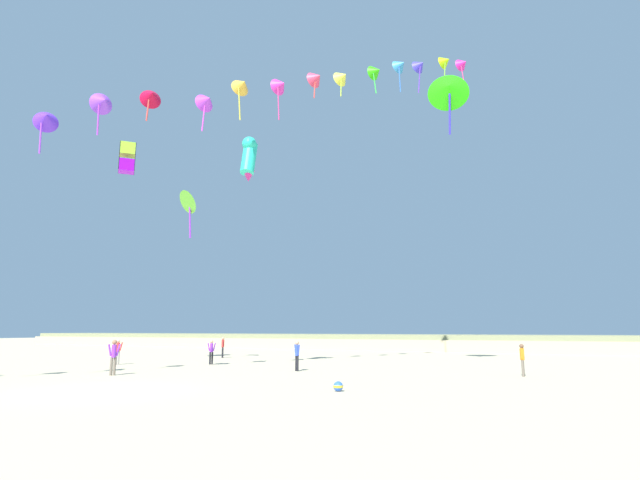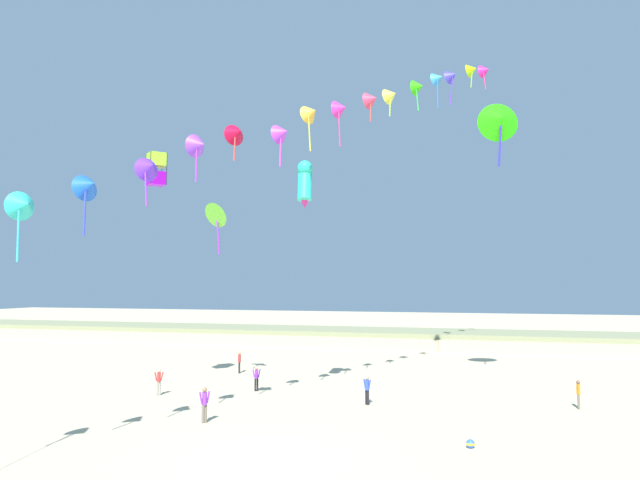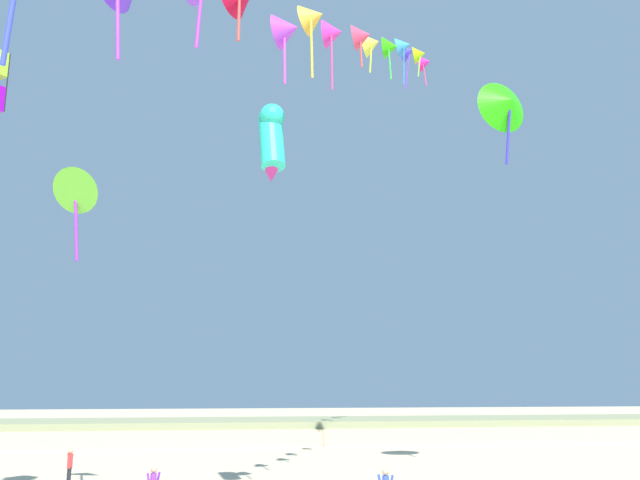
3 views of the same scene
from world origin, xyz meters
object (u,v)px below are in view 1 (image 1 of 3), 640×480
(person_mid_center, at_px, (118,350))
(person_far_left, at_px, (223,346))
(person_far_center, at_px, (522,358))
(person_near_left, at_px, (211,350))
(beach_ball, at_px, (338,386))
(large_kite_low_lead, at_px, (127,158))
(person_far_right, at_px, (297,354))
(large_kite_mid_trail, at_px, (191,201))
(large_kite_high_solo, at_px, (448,89))
(person_near_right, at_px, (114,355))
(large_kite_outer_drift, at_px, (249,157))

(person_mid_center, xyz_separation_m, person_far_left, (1.24, 9.49, 0.02))
(person_far_center, bearing_deg, person_far_left, 163.78)
(person_near_left, xyz_separation_m, beach_ball, (13.43, -9.51, -0.73))
(person_far_left, relative_size, large_kite_low_lead, 0.80)
(person_far_left, distance_m, person_far_right, 14.60)
(person_far_left, height_order, large_kite_low_lead, large_kite_low_lead)
(large_kite_low_lead, xyz_separation_m, large_kite_mid_trail, (2.48, 4.00, -2.48))
(large_kite_high_solo, bearing_deg, person_mid_center, -162.18)
(person_near_right, height_order, person_mid_center, person_near_right)
(person_near_right, bearing_deg, large_kite_mid_trail, 112.78)
(large_kite_high_solo, distance_m, large_kite_outer_drift, 13.63)
(large_kite_mid_trail, bearing_deg, person_far_center, -3.67)
(large_kite_outer_drift, bearing_deg, large_kite_low_lead, -173.94)
(person_mid_center, distance_m, person_far_right, 12.95)
(person_near_right, relative_size, large_kite_mid_trail, 0.46)
(person_far_right, height_order, person_far_center, person_far_right)
(person_far_right, xyz_separation_m, person_far_center, (11.43, 2.02, -0.04))
(person_near_right, height_order, person_far_center, person_near_right)
(person_far_left, xyz_separation_m, large_kite_mid_trail, (0.60, -5.28, 10.78))
(person_near_right, xyz_separation_m, large_kite_mid_trail, (-4.13, 9.83, 10.73))
(person_mid_center, height_order, large_kite_low_lead, large_kite_low_lead)
(person_near_left, relative_size, large_kite_outer_drift, 0.53)
(person_far_left, distance_m, large_kite_low_lead, 16.29)
(person_near_left, height_order, large_kite_high_solo, large_kite_high_solo)
(beach_ball, bearing_deg, large_kite_high_solo, 81.39)
(large_kite_outer_drift, bearing_deg, person_near_right, -114.13)
(person_far_center, bearing_deg, person_near_left, 179.47)
(beach_ball, bearing_deg, large_kite_mid_trail, 147.43)
(person_near_left, distance_m, large_kite_mid_trail, 11.43)
(person_near_right, relative_size, large_kite_low_lead, 0.84)
(large_kite_high_solo, height_order, large_kite_outer_drift, large_kite_high_solo)
(person_far_right, relative_size, large_kite_mid_trail, 0.43)
(person_near_left, relative_size, beach_ball, 4.35)
(person_far_right, bearing_deg, person_far_center, 10.04)
(person_mid_center, xyz_separation_m, large_kite_mid_trail, (1.84, 4.21, 10.80))
(person_far_right, bearing_deg, large_kite_low_lead, -177.78)
(person_mid_center, bearing_deg, person_near_left, 29.13)
(person_far_left, xyz_separation_m, large_kite_high_solo, (19.47, -2.83, 16.62))
(large_kite_low_lead, relative_size, large_kite_mid_trail, 0.55)
(large_kite_low_lead, relative_size, beach_ball, 5.76)
(person_mid_center, height_order, person_far_center, person_mid_center)
(person_far_right, bearing_deg, large_kite_mid_trail, 162.64)
(person_near_left, relative_size, person_mid_center, 0.97)
(large_kite_mid_trail, xyz_separation_m, large_kite_high_solo, (18.88, 2.45, 5.84))
(person_far_left, relative_size, beach_ball, 4.59)
(person_far_center, distance_m, large_kite_high_solo, 17.51)
(person_mid_center, distance_m, person_far_center, 24.52)
(person_near_right, relative_size, person_far_left, 1.05)
(person_far_left, bearing_deg, large_kite_low_lead, -101.51)
(person_mid_center, height_order, large_kite_mid_trail, large_kite_mid_trail)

